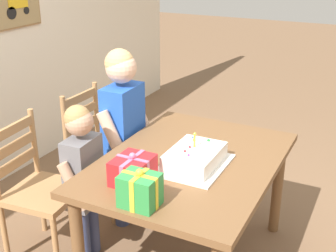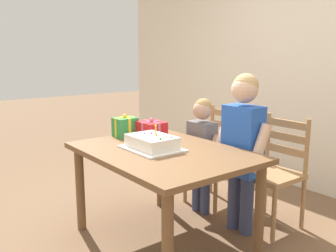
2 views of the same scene
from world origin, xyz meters
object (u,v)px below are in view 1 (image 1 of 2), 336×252
Objects in this scene: birthday_cake at (195,158)px; child_older at (123,122)px; gift_box_red_large at (133,170)px; child_younger at (83,169)px; chair_left at (39,189)px; chair_right at (99,149)px; dining_table at (190,174)px; gift_box_beside_cake at (140,190)px.

child_older reaches higher than birthday_cake.
child_younger reaches higher than gift_box_red_large.
child_younger is (0.10, -0.29, 0.16)m from chair_left.
child_younger is (-0.57, -0.29, 0.16)m from chair_right.
birthday_cake is 1.96× the size of gift_box_red_large.
child_older is (0.29, 0.66, -0.00)m from birthday_cake.
dining_table is 0.97m from chair_left.
child_older is at bearing 65.88° from birthday_cake.
dining_table is 5.89× the size of gift_box_red_large.
dining_table is at bearing -69.51° from chair_left.
chair_right is (0.33, 0.89, -0.17)m from dining_table.
chair_left is at bearing 105.96° from birthday_cake.
birthday_cake is 0.42× the size of child_younger.
child_younger is at bearing 72.15° from gift_box_red_large.
chair_right is at bearing 69.73° from dining_table.
child_younger reaches higher than chair_right.
dining_table is at bearing 40.53° from birthday_cake.
birthday_cake is at bearing -8.04° from gift_box_beside_cake.
chair_left reaches higher than gift_box_red_large.
gift_box_red_large is at bearing -134.15° from chair_right.
dining_table is 0.96m from chair_right.
gift_box_beside_cake is at bearing -143.36° from child_older.
dining_table is 1.44× the size of chair_right.
chair_left is at bearing 108.66° from child_younger.
dining_table is 1.04× the size of child_older.
chair_right reaches higher than dining_table.
gift_box_beside_cake is at bearing -140.76° from gift_box_red_large.
gift_box_beside_cake is at bearing 178.34° from dining_table.
child_younger is (0.14, 0.44, -0.17)m from gift_box_red_large.
child_older reaches higher than dining_table.
child_older is (0.61, 0.44, -0.02)m from gift_box_red_large.
gift_box_beside_cake is (-0.18, -0.15, 0.01)m from gift_box_red_large.
chair_right is at bearing 26.99° from child_younger.
chair_right is at bearing 45.85° from gift_box_red_large.
gift_box_beside_cake is 0.21× the size of chair_right.
dining_table is 0.66m from child_older.
gift_box_red_large is 0.22× the size of child_younger.
birthday_cake is 0.70m from child_younger.
birthday_cake is 0.48× the size of chair_left.
chair_left is (-0.33, 0.89, -0.17)m from dining_table.
gift_box_red_large is at bearing -107.85° from child_younger.
chair_right is at bearing 67.47° from birthday_cake.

